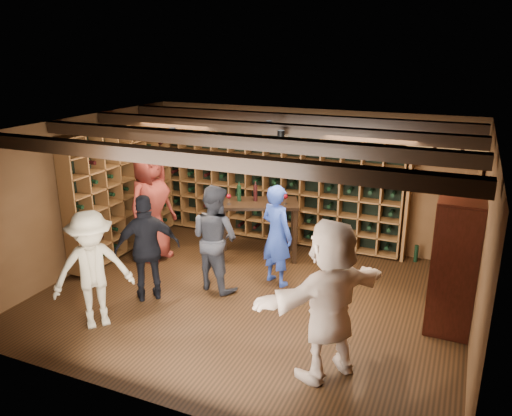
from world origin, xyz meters
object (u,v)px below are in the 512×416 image
at_px(guest_red_floral, 151,205).
at_px(guest_khaki, 93,270).
at_px(man_grey_suit, 215,238).
at_px(guest_woman_black, 147,248).
at_px(man_blue_shirt, 277,235).
at_px(display_cabinet, 453,271).
at_px(tasting_table, 258,209).
at_px(guest_beige, 330,300).

xyz_separation_m(guest_red_floral, guest_khaki, (0.59, -2.17, -0.17)).
height_order(man_grey_suit, guest_woman_black, man_grey_suit).
distance_m(man_blue_shirt, guest_red_floral, 2.33).
bearing_deg(guest_woman_black, man_grey_suit, -176.95).
bearing_deg(display_cabinet, guest_woman_black, -169.08).
height_order(display_cabinet, guest_khaki, display_cabinet).
distance_m(man_blue_shirt, guest_woman_black, 1.94).
bearing_deg(tasting_table, display_cabinet, -44.41).
relative_size(guest_woman_black, guest_beige, 0.86).
distance_m(display_cabinet, guest_woman_black, 4.13).
bearing_deg(guest_red_floral, display_cabinet, -85.53).
distance_m(guest_woman_black, guest_beige, 2.96).
bearing_deg(guest_beige, tasting_table, -106.88).
bearing_deg(display_cabinet, man_grey_suit, -178.43).
relative_size(display_cabinet, man_grey_suit, 1.07).
distance_m(guest_red_floral, guest_woman_black, 1.51).
height_order(man_blue_shirt, guest_beige, guest_beige).
bearing_deg(guest_khaki, display_cabinet, -27.55).
xyz_separation_m(man_blue_shirt, guest_red_floral, (-2.33, 0.06, 0.17)).
bearing_deg(guest_khaki, man_blue_shirt, 1.42).
xyz_separation_m(display_cabinet, guest_woman_black, (-4.06, -0.78, -0.06)).
xyz_separation_m(display_cabinet, guest_khaki, (-4.28, -1.68, -0.06)).
bearing_deg(guest_khaki, guest_red_floral, 56.15).
height_order(man_grey_suit, guest_khaki, man_grey_suit).
relative_size(guest_red_floral, guest_woman_black, 1.22).
height_order(man_blue_shirt, guest_khaki, guest_khaki).
xyz_separation_m(guest_woman_black, guest_khaki, (-0.22, -0.90, 0.01)).
height_order(display_cabinet, guest_red_floral, guest_red_floral).
xyz_separation_m(guest_beige, tasting_table, (-2.01, 2.74, -0.05)).
height_order(guest_red_floral, tasting_table, guest_red_floral).
distance_m(man_grey_suit, tasting_table, 1.35).
height_order(man_grey_suit, tasting_table, man_grey_suit).
xyz_separation_m(display_cabinet, man_grey_suit, (-3.34, -0.09, -0.04)).
xyz_separation_m(man_blue_shirt, guest_khaki, (-1.74, -2.10, 0.00)).
xyz_separation_m(guest_khaki, tasting_table, (1.08, 2.93, 0.08)).
bearing_deg(guest_beige, guest_red_floral, -81.36).
distance_m(guest_khaki, tasting_table, 3.12).
xyz_separation_m(display_cabinet, tasting_table, (-3.19, 1.25, 0.02)).
relative_size(man_blue_shirt, tasting_table, 1.06).
relative_size(guest_khaki, tasting_table, 1.06).
xyz_separation_m(man_grey_suit, guest_beige, (2.15, -1.40, 0.11)).
distance_m(man_grey_suit, guest_beige, 2.57).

